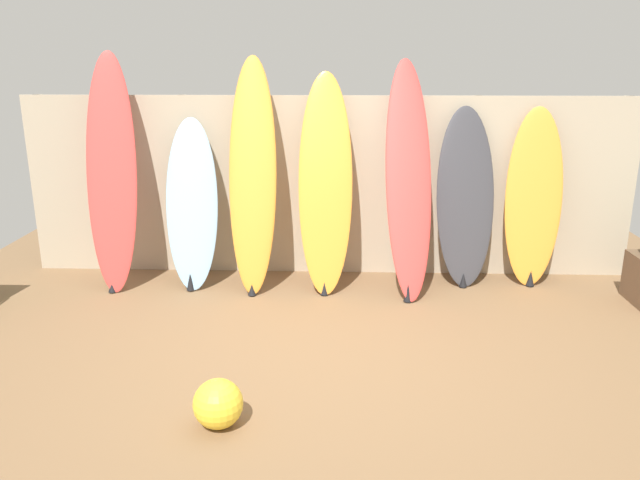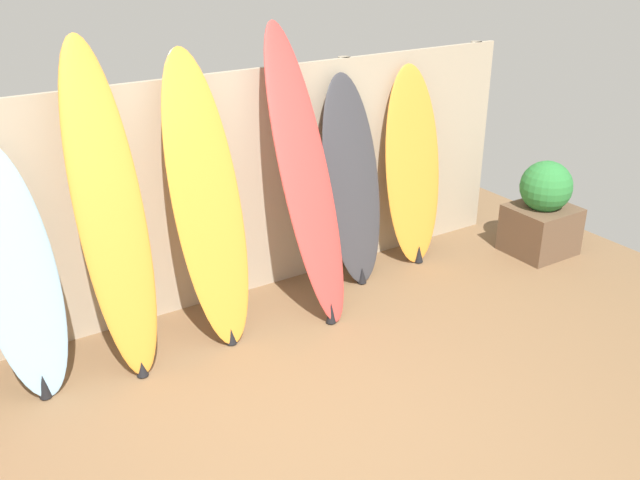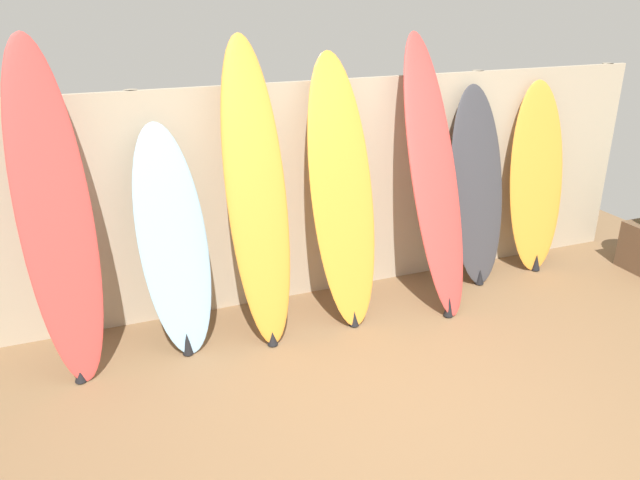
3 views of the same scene
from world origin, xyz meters
name	(u,v)px [view 2 (image 2 of 3)]	position (x,y,z in m)	size (l,w,h in m)	color
ground	(334,446)	(0.00, 0.00, 0.00)	(7.68, 7.68, 0.00)	brown
fence_back	(186,198)	(0.00, 2.01, 0.90)	(6.08, 0.11, 1.80)	tan
surfboard_skyblue_1	(17,274)	(-1.30, 1.62, 0.79)	(0.55, 0.63, 1.61)	#8CB7D6
surfboard_orange_2	(110,213)	(-0.70, 1.55, 1.09)	(0.46, 0.68, 2.19)	orange
surfboard_orange_3	(207,203)	(-0.02, 1.58, 1.01)	(0.53, 0.66, 2.04)	orange
surfboard_red_4	(306,177)	(0.75, 1.52, 1.07)	(0.49, 0.88, 2.16)	#D13D38
surfboard_charcoal_5	(352,183)	(1.33, 1.73, 0.85)	(0.60, 0.46, 1.72)	#38383D
surfboard_orange_6	(413,168)	(1.99, 1.77, 0.84)	(0.57, 0.43, 1.72)	orange
planter_box	(543,211)	(3.06, 1.20, 0.40)	(0.56, 0.52, 0.87)	brown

